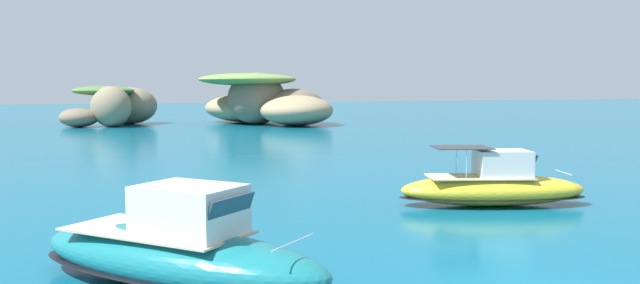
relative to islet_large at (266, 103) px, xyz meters
The scene contains 5 objects.
islet_large is the anchor object (origin of this frame).
islet_small 21.22m from the islet_large, 168.35° to the left, with size 16.09×15.90×5.62m.
motorboat_yellow 67.14m from the islet_large, 94.98° to the right, with size 9.30×5.06×2.79m.
motorboat_teal 77.60m from the islet_large, 105.98° to the right, with size 8.98×9.28×2.93m.
channel_buoy 67.12m from the islet_large, 108.60° to the right, with size 0.56×0.56×1.48m.
Camera 1 is at (-11.09, -13.18, 5.66)m, focal length 36.08 mm.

